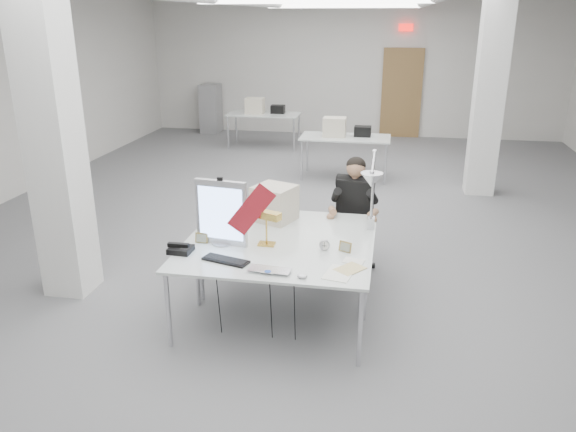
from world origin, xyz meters
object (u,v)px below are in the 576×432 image
architect_lamp (372,198)px  monitor (221,213)px  bankers_lamp (266,230)px  office_chair (354,224)px  beige_monitor (274,203)px  desk_phone (181,250)px  laptop (268,273)px  seated_person (355,196)px  desk_main (270,260)px

architect_lamp → monitor: bearing=173.2°
bankers_lamp → monitor: bearing=-151.3°
office_chair → beige_monitor: size_ratio=2.71×
desk_phone → architect_lamp: 1.86m
laptop → bankers_lamp: bankers_lamp is taller
seated_person → desk_phone: size_ratio=4.04×
desk_main → monitor: 0.67m
desk_main → laptop: laptop is taller
desk_main → beige_monitor: bearing=99.5°
monitor → beige_monitor: (0.35, 0.74, -0.13)m
bankers_lamp → desk_phone: size_ratio=1.47×
office_chair → beige_monitor: 1.09m
seated_person → monitor: 1.75m
office_chair → seated_person: 0.37m
office_chair → laptop: 2.03m
monitor → desk_phone: (-0.32, -0.27, -0.29)m
office_chair → seated_person: size_ratio=1.28×
desk_main → seated_person: seated_person is taller
desk_main → architect_lamp: architect_lamp is taller
laptop → bankers_lamp: size_ratio=1.20×
monitor → laptop: size_ratio=1.72×
desk_main → bankers_lamp: bankers_lamp is taller
desk_phone → beige_monitor: (0.67, 1.01, 0.16)m
bankers_lamp → office_chair: bearing=82.5°
laptop → office_chair: bearing=77.4°
laptop → beige_monitor: beige_monitor is taller
office_chair → seated_person: seated_person is taller
monitor → architect_lamp: size_ratio=0.77×
office_chair → monitor: size_ratio=1.71×
beige_monitor → architect_lamp: bearing=3.5°
seated_person → monitor: monitor is taller
desk_phone → office_chair: bearing=50.2°
desk_phone → beige_monitor: 1.22m
office_chair → beige_monitor: beige_monitor is taller
office_chair → monitor: (-1.16, -1.34, 0.53)m
office_chair → desk_phone: (-1.48, -1.61, 0.25)m
seated_person → architect_lamp: (0.21, -0.88, 0.26)m
office_chair → bankers_lamp: (-0.74, -1.30, 0.37)m
monitor → bankers_lamp: 0.45m
office_chair → beige_monitor: (-0.81, -0.60, 0.41)m
laptop → bankers_lamp: (-0.15, 0.63, 0.14)m
desk_main → seated_person: 1.69m
seated_person → architect_lamp: size_ratio=1.03×
seated_person → desk_main: bearing=-103.5°
bankers_lamp → beige_monitor: (-0.07, 0.69, 0.03)m
laptop → beige_monitor: size_ratio=0.92×
desk_main → seated_person: (0.64, 1.56, 0.16)m
seated_person → monitor: (-1.16, -1.29, 0.17)m
office_chair → monitor: bearing=-122.1°
desk_main → seated_person: bearing=67.7°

